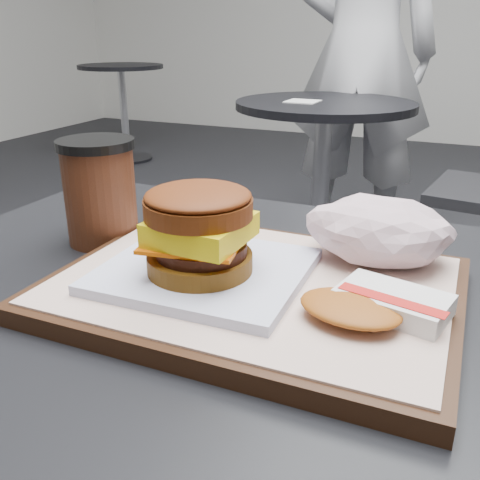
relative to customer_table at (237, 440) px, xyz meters
The scene contains 10 objects.
customer_table is the anchor object (origin of this frame).
serving_tray 0.20m from the customer_table, ahead, with size 0.38×0.28×0.02m.
breakfast_sandwich 0.25m from the customer_table, 141.64° to the right, with size 0.19×0.17×0.09m.
hash_brown 0.26m from the customer_table, 11.53° to the right, with size 0.13×0.11×0.02m.
crumpled_wrapper 0.28m from the customer_table, 37.86° to the left, with size 0.15×0.11×0.06m, color silver, non-canonical shape.
coffee_cup 0.33m from the customer_table, 162.92° to the left, with size 0.09×0.09×0.13m.
neighbor_table 1.69m from the customer_table, 101.98° to the left, with size 0.70×0.70×0.75m.
napkin 1.66m from the customer_table, 104.93° to the left, with size 0.12×0.12×0.00m, color silver.
patron 2.19m from the customer_table, 98.57° to the left, with size 0.67×0.44×1.83m, color silver.
bg_table_mid 4.00m from the customer_table, 126.87° to the left, with size 0.66×0.66×0.75m.
Camera 1 is at (0.19, -0.43, 1.01)m, focal length 40.00 mm.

